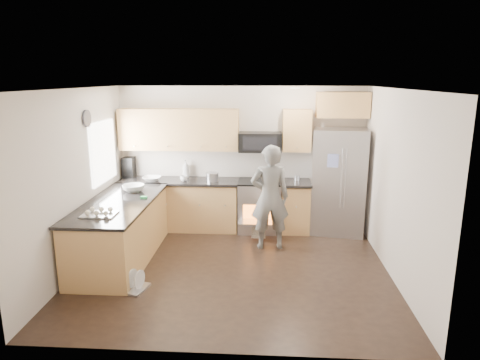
# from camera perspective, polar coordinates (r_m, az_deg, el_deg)

# --- Properties ---
(ground) EXTENTS (4.50, 4.50, 0.00)m
(ground) POSITION_cam_1_polar(r_m,az_deg,el_deg) (6.44, -0.92, -11.72)
(ground) COLOR black
(ground) RESTS_ON ground
(room_shell) EXTENTS (4.54, 4.04, 2.62)m
(room_shell) POSITION_cam_1_polar(r_m,az_deg,el_deg) (5.94, -1.32, 3.13)
(room_shell) COLOR beige
(room_shell) RESTS_ON ground
(back_cabinet_run) EXTENTS (4.45, 0.64, 2.50)m
(back_cabinet_run) POSITION_cam_1_polar(r_m,az_deg,el_deg) (7.83, -4.27, 0.34)
(back_cabinet_run) COLOR tan
(back_cabinet_run) RESTS_ON ground
(peninsula) EXTENTS (0.96, 2.36, 1.04)m
(peninsula) POSITION_cam_1_polar(r_m,az_deg,el_deg) (6.84, -15.64, -6.48)
(peninsula) COLOR tan
(peninsula) RESTS_ON ground
(stove_range) EXTENTS (0.76, 0.97, 1.79)m
(stove_range) POSITION_cam_1_polar(r_m,az_deg,el_deg) (7.78, 2.61, -1.92)
(stove_range) COLOR #B7B7BC
(stove_range) RESTS_ON ground
(refrigerator) EXTENTS (1.03, 0.86, 1.88)m
(refrigerator) POSITION_cam_1_polar(r_m,az_deg,el_deg) (7.83, 13.08, -0.17)
(refrigerator) COLOR #B7B7BC
(refrigerator) RESTS_ON ground
(person) EXTENTS (0.67, 0.48, 1.72)m
(person) POSITION_cam_1_polar(r_m,az_deg,el_deg) (6.92, 4.00, -2.32)
(person) COLOR slate
(person) RESTS_ON ground
(dish_rack) EXTENTS (0.53, 0.47, 0.28)m
(dish_rack) POSITION_cam_1_polar(r_m,az_deg,el_deg) (6.04, -14.58, -13.17)
(dish_rack) COLOR #B7B7BC
(dish_rack) RESTS_ON ground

